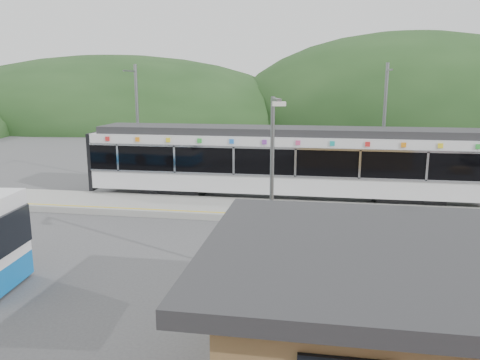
# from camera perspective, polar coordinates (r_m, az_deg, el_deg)

# --- Properties ---
(ground) EXTENTS (120.00, 120.00, 0.00)m
(ground) POSITION_cam_1_polar(r_m,az_deg,el_deg) (18.97, -1.63, -6.60)
(ground) COLOR #4C4C4F
(ground) RESTS_ON ground
(hills) EXTENTS (146.00, 149.00, 26.00)m
(hills) POSITION_cam_1_polar(r_m,az_deg,el_deg) (23.86, 15.67, -3.15)
(hills) COLOR #1E3D19
(hills) RESTS_ON ground
(platform) EXTENTS (26.00, 3.20, 0.30)m
(platform) POSITION_cam_1_polar(r_m,az_deg,el_deg) (22.03, 0.01, -3.54)
(platform) COLOR #9E9E99
(platform) RESTS_ON ground
(yellow_line) EXTENTS (26.00, 0.10, 0.01)m
(yellow_line) POSITION_cam_1_polar(r_m,az_deg,el_deg) (20.75, -0.58, -4.07)
(yellow_line) COLOR yellow
(yellow_line) RESTS_ON platform
(train) EXTENTS (20.44, 3.01, 3.74)m
(train) POSITION_cam_1_polar(r_m,az_deg,el_deg) (24.02, 5.78, 2.38)
(train) COLOR black
(train) RESTS_ON ground
(catenary_mast_west) EXTENTS (0.18, 1.80, 7.00)m
(catenary_mast_west) POSITION_cam_1_polar(r_m,az_deg,el_deg) (28.32, -12.39, 6.84)
(catenary_mast_west) COLOR slate
(catenary_mast_west) RESTS_ON ground
(catenary_mast_east) EXTENTS (0.18, 1.80, 7.00)m
(catenary_mast_east) POSITION_cam_1_polar(r_m,az_deg,el_deg) (26.55, 17.13, 6.27)
(catenary_mast_east) COLOR slate
(catenary_mast_east) RESTS_ON ground
(station_shelter) EXTENTS (9.20, 6.20, 3.00)m
(station_shelter) POSITION_cam_1_polar(r_m,az_deg,el_deg) (10.05, 23.76, -15.57)
(station_shelter) COLOR olive
(station_shelter) RESTS_ON ground
(lamp_post) EXTENTS (0.39, 1.04, 5.61)m
(lamp_post) POSITION_cam_1_polar(r_m,az_deg,el_deg) (13.63, 3.87, 0.62)
(lamp_post) COLOR slate
(lamp_post) RESTS_ON ground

